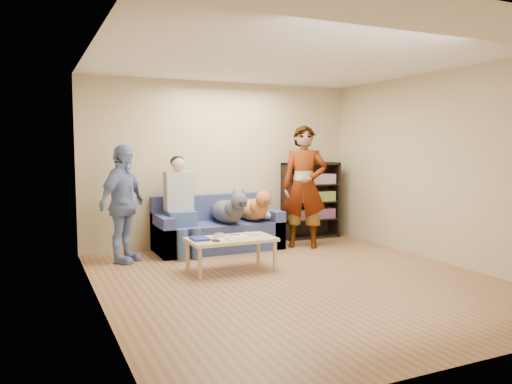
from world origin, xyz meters
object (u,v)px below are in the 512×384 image
sofa (217,231)px  dog_gray (229,210)px  bookshelf (310,199)px  notebook_blue (200,239)px  person_seated (181,202)px  person_standing_right (304,187)px  person_standing_left (123,204)px  camera_silver (219,235)px  coffee_table (231,241)px  dog_tan (254,208)px

sofa → dog_gray: (0.11, -0.23, 0.35)m
sofa → bookshelf: bookshelf is taller
notebook_blue → person_seated: (0.08, 1.14, 0.34)m
dog_gray → person_standing_right: bearing=-8.9°
person_standing_left → dog_gray: bearing=-44.7°
person_standing_right → dog_gray: size_ratio=1.53×
person_standing_left → bookshelf: (3.26, 0.53, -0.12)m
camera_silver → sofa: bearing=71.0°
camera_silver → person_seated: bearing=100.5°
notebook_blue → coffee_table: (0.40, -0.05, -0.06)m
sofa → dog_tan: dog_tan is taller
notebook_blue → coffee_table: 0.41m
bookshelf → dog_tan: bearing=-163.2°
person_seated → person_standing_left: bearing=-169.1°
notebook_blue → bookshelf: (2.49, 1.50, 0.25)m
person_standing_right → person_standing_left: (-2.76, 0.13, -0.15)m
person_seated → camera_silver: bearing=-79.5°
notebook_blue → camera_silver: (0.28, 0.07, 0.01)m
camera_silver → dog_tan: (0.96, 1.05, 0.18)m
sofa → bookshelf: 1.86m
person_standing_right → dog_tan: (-0.74, 0.28, -0.33)m
person_standing_right → coffee_table: person_standing_right is taller
person_seated → bookshelf: (2.41, 0.36, -0.09)m
person_standing_left → bookshelf: 3.31m
dog_tan → notebook_blue: bearing=-138.0°
notebook_blue → sofa: 1.45m
person_standing_right → dog_gray: bearing=-155.2°
person_standing_left → person_seated: 0.87m
person_seated → bookshelf: bearing=8.5°
coffee_table → dog_gray: bearing=69.7°
person_standing_right → dog_gray: 1.24m
person_seated → dog_gray: 0.74m
camera_silver → bookshelf: bearing=32.9°
person_standing_right → person_seated: 1.93m
person_standing_right → notebook_blue: size_ratio=7.32×
camera_silver → sofa: sofa is taller
person_standing_left → sofa: person_standing_left is taller
dog_gray → coffee_table: (-0.40, -1.08, -0.25)m
person_standing_left → dog_tan: size_ratio=1.39×
person_standing_right → person_standing_left: size_ratio=1.18×
camera_silver → coffee_table: bearing=-45.0°
camera_silver → coffee_table: camera_silver is taller
person_standing_right → sofa: 1.52m
camera_silver → dog_gray: (0.52, 0.96, 0.18)m
camera_silver → dog_tan: 1.44m
person_seated → bookshelf: size_ratio=1.13×
person_standing_right → sofa: size_ratio=1.00×
dog_gray → bookshelf: size_ratio=0.95×
bookshelf → sofa: bearing=-172.6°
person_standing_right → sofa: person_standing_right is taller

